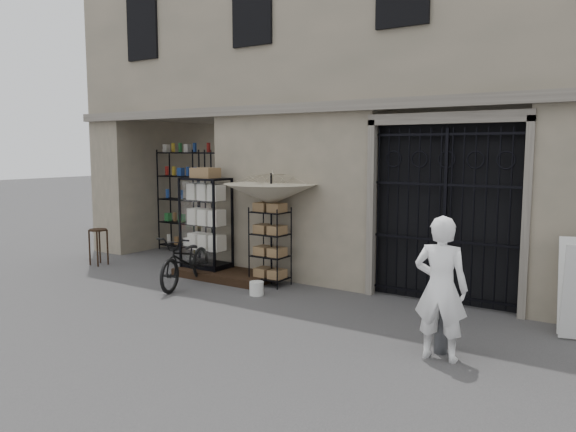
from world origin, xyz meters
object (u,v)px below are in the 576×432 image
Objects in this scene: wire_rack at (270,247)px; market_umbrella at (271,189)px; wooden_stool at (99,246)px; steel_bollard at (442,317)px; bicycle at (187,286)px; white_bucket at (257,288)px; display_cabinet at (206,227)px; shopkeeper at (438,359)px.

market_umbrella is (-0.03, 0.09, 1.08)m from wire_rack.
wire_rack is 1.84× the size of wooden_stool.
market_umbrella is 2.72× the size of steel_bollard.
market_umbrella reaches higher than wooden_stool.
steel_bollard is (5.06, -0.76, 0.46)m from bicycle.
wooden_stool is 0.86× the size of steel_bollard.
steel_bollard reaches higher than white_bucket.
shopkeeper is at bearing -13.20° from display_cabinet.
wire_rack is 4.16m from steel_bollard.
display_cabinet is 7.88× the size of white_bucket.
bicycle is 1.99× the size of steel_bollard.
display_cabinet is at bearing -24.48° from shopkeeper.
display_cabinet reaches higher than white_bucket.
market_umbrella is (1.54, 0.10, 0.83)m from display_cabinet.
wooden_stool reaches higher than shopkeeper.
white_bucket is 3.71m from steel_bollard.
steel_bollard is at bearing -7.60° from wooden_stool.
wooden_stool is (-2.91, 0.30, 0.42)m from bicycle.
steel_bollard is (3.57, -0.94, 0.34)m from white_bucket.
wooden_stool is at bearing -159.53° from wire_rack.
display_cabinet is 1.35m from bicycle.
white_bucket is 0.14× the size of bicycle.
display_cabinet is 1.59m from wire_rack.
white_bucket is at bearing -1.57° from wooden_stool.
shopkeeper is at bearing -13.73° from wire_rack.
bicycle is 5.19m from shopkeeper.
wire_rack reaches higher than bicycle.
display_cabinet is 1.07× the size of bicycle.
wooden_stool is 8.04m from steel_bollard.
wire_rack is at bearing -31.46° from shopkeeper.
bicycle is at bearing -64.59° from display_cabinet.
market_umbrella is 4.41m from wooden_stool.
display_cabinet is at bearing 158.30° from white_bucket.
wooden_stool is at bearing 172.40° from steel_bollard.
white_bucket is 1.50m from bicycle.
white_bucket is at bearing -71.96° from market_umbrella.
market_umbrella is at bearing 22.45° from bicycle.
wire_rack is at bearing 19.14° from bicycle.
shopkeeper is (3.88, -1.96, -1.79)m from market_umbrella.
market_umbrella is 4.70m from shopkeeper.
wooden_stool is 0.45× the size of shopkeeper.
wire_rack is 1.59× the size of steel_bollard.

